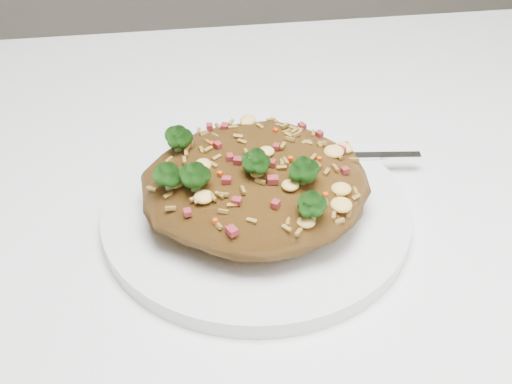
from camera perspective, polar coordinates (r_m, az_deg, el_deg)
The scene contains 4 objects.
dining_table at distance 0.59m, azimuth -6.41°, elevation -12.89°, with size 1.20×0.80×0.75m.
plate at distance 0.56m, azimuth 0.00°, elevation -1.74°, with size 0.24×0.24×0.01m, color white.
fried_rice at distance 0.54m, azimuth -0.06°, elevation 1.22°, with size 0.17×0.16×0.07m.
fork at distance 0.61m, azimuth 6.35°, elevation 2.85°, with size 0.16×0.03×0.00m.
Camera 1 is at (0.02, -0.37, 1.12)m, focal length 50.00 mm.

